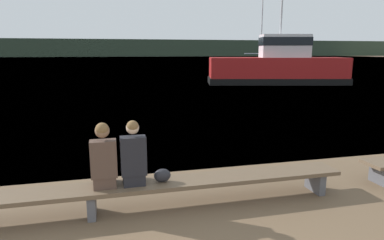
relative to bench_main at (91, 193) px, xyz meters
name	(u,v)px	position (x,y,z in m)	size (l,w,h in m)	color
water_surface	(106,58)	(0.44, 121.59, -0.36)	(240.00, 240.00, 0.00)	#386084
far_shoreline	(106,48)	(0.44, 160.61, 3.52)	(600.00, 12.00, 7.76)	#2D3D2D
bench_main	(91,193)	(0.00, 0.00, 0.00)	(8.26, 0.55, 0.43)	brown
person_left	(104,159)	(0.21, 0.01, 0.51)	(0.38, 0.41, 1.01)	#4C382D
person_right	(133,157)	(0.65, 0.01, 0.50)	(0.38, 0.41, 1.02)	black
shopping_bag	(162,175)	(1.09, 0.01, 0.18)	(0.27, 0.17, 0.21)	#232328
tugboat_red	(278,68)	(13.05, 18.95, 0.82)	(10.82, 5.45, 7.09)	#A81919
moored_sailboat	(264,68)	(17.35, 30.35, 0.30)	(10.20, 4.93, 7.94)	#1E2847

